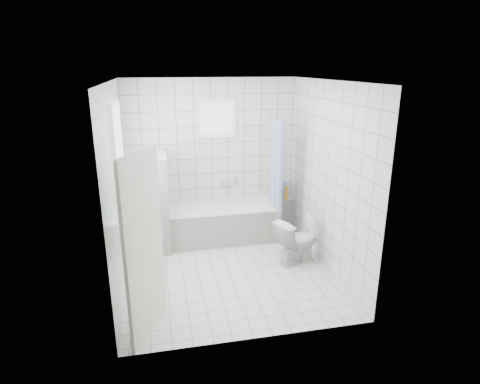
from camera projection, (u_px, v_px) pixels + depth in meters
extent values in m
plane|color=white|center=(229.00, 271.00, 5.67)|extent=(3.00, 3.00, 0.00)
plane|color=white|center=(227.00, 81.00, 4.88)|extent=(3.00, 3.00, 0.00)
cube|color=white|center=(212.00, 158.00, 6.68)|extent=(2.80, 0.02, 2.60)
cube|color=white|center=(256.00, 226.00, 3.88)|extent=(2.80, 0.02, 2.60)
cube|color=white|center=(118.00, 189.00, 5.00)|extent=(0.02, 3.00, 2.60)
cube|color=white|center=(327.00, 177.00, 5.55)|extent=(0.02, 3.00, 2.60)
cube|color=white|center=(121.00, 160.00, 5.20)|extent=(0.01, 0.90, 1.40)
cube|color=white|center=(218.00, 119.00, 6.46)|extent=(0.50, 0.01, 0.50)
cube|color=white|center=(129.00, 214.00, 5.43)|extent=(0.18, 1.02, 0.08)
cube|color=silver|center=(144.00, 247.00, 4.11)|extent=(0.38, 0.74, 2.00)
cube|color=white|center=(223.00, 223.00, 6.66)|extent=(1.76, 0.75, 0.55)
cube|color=white|center=(223.00, 207.00, 6.57)|extent=(1.78, 0.77, 0.03)
cube|color=white|center=(164.00, 201.00, 6.28)|extent=(0.15, 0.85, 1.50)
cube|color=white|center=(281.00, 213.00, 7.11)|extent=(0.40, 0.24, 0.55)
imported|color=white|center=(297.00, 241.00, 5.85)|extent=(0.74, 0.58, 0.66)
cylinder|color=silver|center=(275.00, 117.00, 6.28)|extent=(0.02, 0.80, 0.02)
cube|color=silver|center=(226.00, 184.00, 6.82)|extent=(0.18, 0.06, 0.06)
imported|color=white|center=(129.00, 205.00, 5.40)|extent=(0.17, 0.17, 0.16)
imported|color=#3293E1|center=(128.00, 210.00, 5.20)|extent=(0.10, 0.10, 0.19)
imported|color=white|center=(129.00, 197.00, 5.51)|extent=(0.16, 0.16, 0.30)
cylinder|color=#FFA31A|center=(286.00, 193.00, 6.92)|extent=(0.06, 0.06, 0.25)
cylinder|color=#158230|center=(281.00, 194.00, 6.90)|extent=(0.06, 0.06, 0.23)
cylinder|color=blue|center=(286.00, 190.00, 7.04)|extent=(0.06, 0.06, 0.28)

